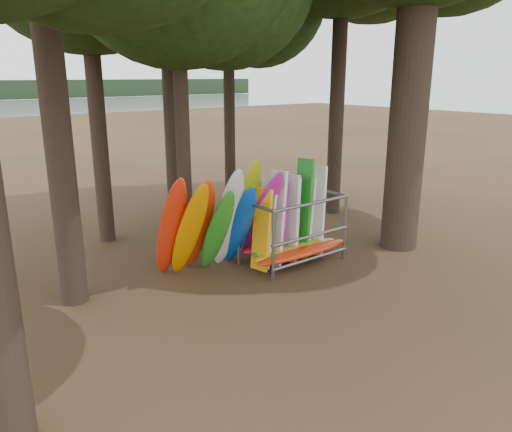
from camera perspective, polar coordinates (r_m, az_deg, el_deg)
ground at (r=13.15m, az=5.36°, el=-7.02°), size 120.00×120.00×0.00m
kayak_row at (r=13.08m, az=-4.05°, el=-0.79°), size 3.47×2.14×3.15m
storage_rack at (r=13.93m, az=4.14°, el=-1.69°), size 3.23×1.53×2.88m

